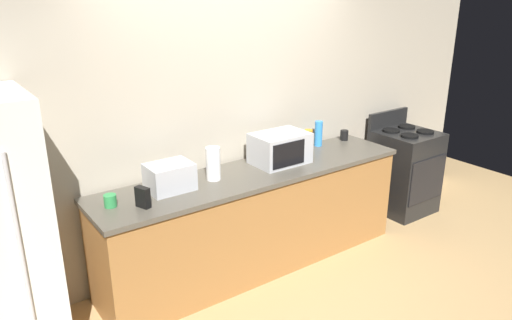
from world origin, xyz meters
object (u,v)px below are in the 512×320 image
bottle_spray_cleaner (318,134)px  mug_green (110,201)px  mug_black (344,135)px  cordless_phone (143,197)px  microwave (280,148)px  bottle_dish_soap (308,140)px  stove_range (404,171)px  toaster_oven (170,177)px  paper_towel_roll (213,164)px

bottle_spray_cleaner → mug_green: 2.16m
mug_black → mug_green: mug_black is taller
cordless_phone → mug_green: size_ratio=1.68×
microwave → bottle_dish_soap: microwave is taller
bottle_spray_cleaner → mug_black: 0.35m
cordless_phone → microwave: bearing=-13.3°
cordless_phone → bottle_dish_soap: (1.78, 0.27, 0.03)m
mug_black → stove_range: bearing=-14.9°
stove_range → mug_green: stove_range is taller
bottle_dish_soap → cordless_phone: bearing=-171.4°
mug_black → toaster_oven: bearing=-176.0°
paper_towel_roll → cordless_phone: (-0.67, -0.16, -0.06)m
mug_black → mug_green: size_ratio=1.13×
mug_black → microwave: bearing=-170.8°
cordless_phone → mug_black: 2.32m
paper_towel_roll → cordless_phone: bearing=-166.4°
paper_towel_roll → mug_black: size_ratio=2.67×
microwave → mug_black: microwave is taller
stove_range → microwave: 1.80m
cordless_phone → mug_black: (2.30, 0.31, -0.02)m
toaster_oven → mug_black: (2.01, 0.14, -0.05)m
bottle_spray_cleaner → mug_black: bottle_spray_cleaner is taller
microwave → cordless_phone: size_ratio=3.20×
cordless_phone → mug_green: 0.24m
paper_towel_roll → microwave: bearing=-0.2°
bottle_dish_soap → bottle_spray_cleaner: (0.19, 0.06, 0.02)m
bottle_spray_cleaner → mug_black: bearing=-2.7°
stove_range → bottle_spray_cleaner: (-1.10, 0.22, 0.56)m
microwave → mug_green: size_ratio=5.38×
stove_range → bottle_dish_soap: bearing=173.1°
cordless_phone → bottle_spray_cleaner: bearing=-10.5°
toaster_oven → mug_black: 2.01m
paper_towel_roll → toaster_oven: bearing=178.5°
toaster_oven → bottle_spray_cleaner: bearing=5.4°
cordless_phone → mug_black: bearing=-12.3°
paper_towel_roll → mug_black: (1.63, 0.15, -0.08)m
toaster_oven → mug_green: bearing=-176.4°
mug_black → mug_green: bearing=-176.0°
cordless_phone → bottle_spray_cleaner: (1.96, 0.33, 0.05)m
microwave → cordless_phone: microwave is taller
bottle_dish_soap → mug_green: size_ratio=2.31×
paper_towel_roll → mug_green: 0.87m
stove_range → bottle_dish_soap: bottle_dish_soap is taller
toaster_oven → paper_towel_roll: bearing=-1.5°
stove_range → bottle_spray_cleaner: 1.25m
microwave → paper_towel_roll: size_ratio=1.78×
stove_range → bottle_spray_cleaner: bottle_spray_cleaner is taller
bottle_spray_cleaner → mug_green: bearing=-175.0°
toaster_oven → cordless_phone: toaster_oven is taller
stove_range → microwave: (-1.71, 0.05, 0.57)m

